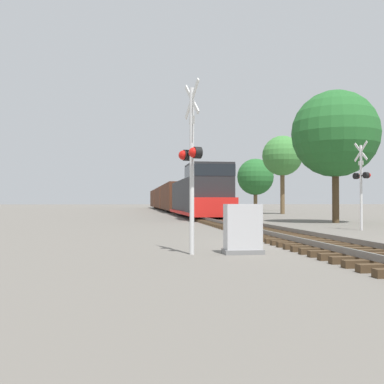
{
  "coord_description": "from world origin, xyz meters",
  "views": [
    {
      "loc": [
        -5.61,
        -13.84,
        1.37
      ],
      "look_at": [
        -2.44,
        9.61,
        1.87
      ],
      "focal_mm": 42.0,
      "sensor_mm": 36.0,
      "label": 1
    }
  ],
  "objects_px": {
    "relay_cabinet": "(243,229)",
    "tree_mid_background": "(282,156)",
    "crossing_signal_near": "(191,158)",
    "crossing_signal_far": "(361,179)",
    "tree_far_right": "(335,134)",
    "tree_deep_background": "(255,177)",
    "freight_train": "(171,198)"
  },
  "relations": [
    {
      "from": "relay_cabinet",
      "to": "tree_far_right",
      "type": "xyz_separation_m",
      "value": [
        10.03,
        15.65,
        5.05
      ]
    },
    {
      "from": "crossing_signal_near",
      "to": "relay_cabinet",
      "type": "distance_m",
      "value": 2.31
    },
    {
      "from": "relay_cabinet",
      "to": "tree_mid_background",
      "type": "xyz_separation_m",
      "value": [
        13.42,
        35.59,
        5.67
      ]
    },
    {
      "from": "tree_far_right",
      "to": "relay_cabinet",
      "type": "bearing_deg",
      "value": -122.66
    },
    {
      "from": "tree_deep_background",
      "to": "relay_cabinet",
      "type": "bearing_deg",
      "value": -106.09
    },
    {
      "from": "relay_cabinet",
      "to": "tree_far_right",
      "type": "bearing_deg",
      "value": 57.34
    },
    {
      "from": "crossing_signal_near",
      "to": "tree_far_right",
      "type": "height_order",
      "value": "tree_far_right"
    },
    {
      "from": "crossing_signal_far",
      "to": "tree_mid_background",
      "type": "distance_m",
      "value": 27.79
    },
    {
      "from": "freight_train",
      "to": "tree_mid_background",
      "type": "bearing_deg",
      "value": -58.38
    },
    {
      "from": "freight_train",
      "to": "tree_mid_background",
      "type": "relative_size",
      "value": 8.28
    },
    {
      "from": "crossing_signal_far",
      "to": "tree_deep_background",
      "type": "xyz_separation_m",
      "value": [
        8.22,
        47.58,
        2.74
      ]
    },
    {
      "from": "freight_train",
      "to": "tree_deep_background",
      "type": "height_order",
      "value": "tree_deep_background"
    },
    {
      "from": "crossing_signal_far",
      "to": "tree_mid_background",
      "type": "xyz_separation_m",
      "value": [
        5.44,
        26.98,
        3.88
      ]
    },
    {
      "from": "relay_cabinet",
      "to": "tree_deep_background",
      "type": "relative_size",
      "value": 0.16
    },
    {
      "from": "crossing_signal_far",
      "to": "tree_far_right",
      "type": "xyz_separation_m",
      "value": [
        2.04,
        7.03,
        3.25
      ]
    },
    {
      "from": "crossing_signal_near",
      "to": "crossing_signal_far",
      "type": "distance_m",
      "value": 12.7
    },
    {
      "from": "crossing_signal_near",
      "to": "tree_mid_background",
      "type": "height_order",
      "value": "tree_mid_background"
    },
    {
      "from": "crossing_signal_near",
      "to": "tree_far_right",
      "type": "xyz_separation_m",
      "value": [
        11.39,
        15.62,
        3.19
      ]
    },
    {
      "from": "crossing_signal_near",
      "to": "tree_deep_background",
      "type": "height_order",
      "value": "tree_deep_background"
    },
    {
      "from": "crossing_signal_near",
      "to": "crossing_signal_far",
      "type": "bearing_deg",
      "value": 117.61
    },
    {
      "from": "crossing_signal_far",
      "to": "tree_deep_background",
      "type": "bearing_deg",
      "value": -21.26
    },
    {
      "from": "tree_far_right",
      "to": "tree_mid_background",
      "type": "distance_m",
      "value": 20.24
    },
    {
      "from": "tree_far_right",
      "to": "tree_deep_background",
      "type": "xyz_separation_m",
      "value": [
        6.18,
        40.54,
        -0.51
      ]
    },
    {
      "from": "crossing_signal_near",
      "to": "relay_cabinet",
      "type": "height_order",
      "value": "crossing_signal_near"
    },
    {
      "from": "relay_cabinet",
      "to": "freight_train",
      "type": "bearing_deg",
      "value": 87.06
    },
    {
      "from": "relay_cabinet",
      "to": "tree_mid_background",
      "type": "bearing_deg",
      "value": 69.34
    },
    {
      "from": "tree_mid_background",
      "to": "tree_deep_background",
      "type": "relative_size",
      "value": 1.06
    },
    {
      "from": "freight_train",
      "to": "tree_far_right",
      "type": "xyz_separation_m",
      "value": [
        7.3,
        -37.32,
        3.81
      ]
    },
    {
      "from": "freight_train",
      "to": "tree_mid_background",
      "type": "xyz_separation_m",
      "value": [
        10.7,
        -17.38,
        4.43
      ]
    },
    {
      "from": "tree_far_right",
      "to": "tree_mid_background",
      "type": "bearing_deg",
      "value": 80.34
    },
    {
      "from": "freight_train",
      "to": "crossing_signal_near",
      "type": "relative_size",
      "value": 15.75
    },
    {
      "from": "freight_train",
      "to": "crossing_signal_near",
      "type": "xyz_separation_m",
      "value": [
        -4.09,
        -52.94,
        0.62
      ]
    }
  ]
}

